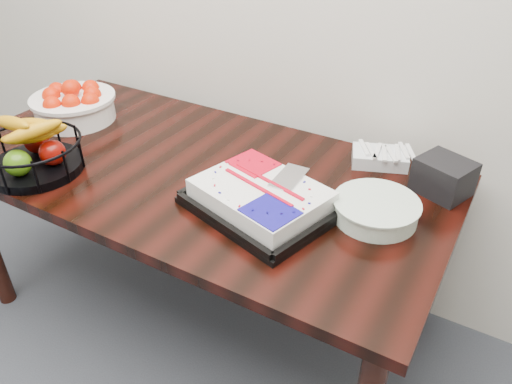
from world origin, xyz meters
The scene contains 7 objects.
table centered at (0.00, 2.00, 0.66)m, with size 1.80×0.90×0.75m.
cake_tray centered at (0.34, 1.90, 0.79)m, with size 0.51×0.44×0.09m.
tangerine_bowl centered at (-0.64, 2.07, 0.84)m, with size 0.34×0.34×0.22m.
fruit_basket centered at (-0.45, 1.70, 0.82)m, with size 0.34×0.34×0.18m.
plate_stack centered at (0.66, 2.03, 0.78)m, with size 0.26×0.26×0.06m.
fork_bag centered at (0.57, 2.35, 0.78)m, with size 0.22×0.18×0.06m.
napkin_box centered at (0.80, 2.27, 0.81)m, with size 0.16×0.14×0.11m, color black.
Camera 1 is at (0.96, 0.80, 1.65)m, focal length 35.00 mm.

